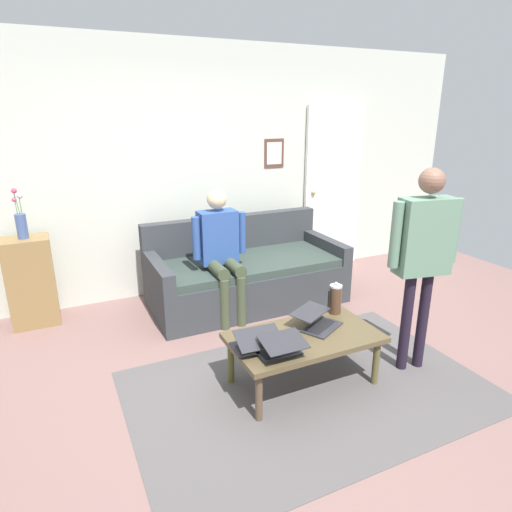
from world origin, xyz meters
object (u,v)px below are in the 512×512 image
laptop_right (256,343)px  person_seated (221,247)px  coffee_table (304,340)px  person_standing (424,246)px  interior_door (333,189)px  laptop_left (318,322)px  french_press (335,299)px  side_shelf (31,282)px  flower_vase (21,222)px  couch (246,275)px  laptop_center (279,347)px

laptop_right → person_seated: (-0.28, -1.39, 0.28)m
coffee_table → person_standing: 1.14m
coffee_table → laptop_right: size_ratio=3.31×
interior_door → laptop_left: bearing=53.5°
french_press → side_shelf: (2.26, -1.77, -0.10)m
side_shelf → flower_vase: (0.00, 0.00, 0.58)m
couch → side_shelf: couch is taller
interior_door → laptop_right: interior_door is taller
laptop_left → laptop_center: laptop_center is taller
flower_vase → person_standing: bearing=141.7°
person_standing → person_seated: (1.03, -1.54, -0.30)m
french_press → flower_vase: flower_vase is taller
laptop_center → person_standing: 1.33m
coffee_table → person_standing: person_standing is taller
laptop_right → person_standing: 1.44m
coffee_table → side_shelf: 2.71m
coffee_table → flower_vase: size_ratio=2.35×
laptop_right → french_press: 0.87m
laptop_right → person_seated: person_seated is taller
laptop_right → flower_vase: bearing=-54.6°
coffee_table → laptop_center: bearing=26.9°
couch → person_standing: 2.03m
side_shelf → flower_vase: size_ratio=1.83×
laptop_left → laptop_center: (0.46, 0.22, 0.01)m
interior_door → couch: interior_door is taller
laptop_left → laptop_center: size_ratio=1.29×
laptop_left → french_press: bearing=-150.6°
laptop_center → flower_vase: 2.69m
french_press → side_shelf: side_shelf is taller
interior_door → laptop_right: size_ratio=6.09×
interior_door → coffee_table: 2.87m
french_press → person_standing: 0.80m
laptop_center → side_shelf: (1.54, -2.14, -0.02)m
interior_door → laptop_left: 2.70m
french_press → laptop_left: bearing=29.4°
person_standing → person_seated: person_standing is taller
interior_door → french_press: size_ratio=7.50×
laptop_left → person_standing: bearing=161.1°
coffee_table → flower_vase: 2.78m
interior_door → couch: (1.50, 0.60, -0.72)m
laptop_right → side_shelf: bearing=-54.6°
couch → side_shelf: size_ratio=2.35×
couch → coffee_table: (0.23, 1.59, 0.06)m
coffee_table → interior_door: bearing=-128.3°
laptop_left → side_shelf: 2.77m
interior_door → couch: size_ratio=1.01×
laptop_right → french_press: size_ratio=1.23×
interior_door → flower_vase: interior_door is taller
couch → laptop_center: 1.82m
coffee_table → person_seated: bearing=-84.7°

